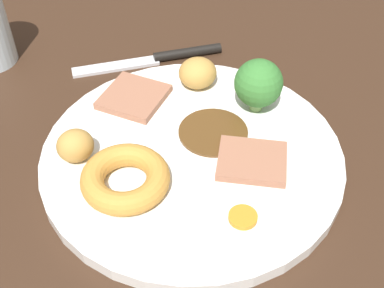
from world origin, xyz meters
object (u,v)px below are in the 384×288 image
Objects in this scene: roast_potato_right at (75,143)px; yorkshire_pudding at (125,178)px; roast_potato_left at (198,73)px; broccoli_floret at (258,84)px; meat_slice_main at (252,161)px; carrot_coin_front at (243,217)px; meat_slice_under at (134,97)px; knife at (162,58)px; dinner_plate at (192,156)px.

yorkshire_pudding is at bearing -147.37° from roast_potato_right.
broccoli_floret reaches higher than roast_potato_left.
meat_slice_main is 2.55× the size of carrot_coin_front.
carrot_coin_front is at bearing 151.33° from broccoli_floret.
meat_slice_under is 9.78cm from knife.
knife is (19.83, -9.25, -2.03)cm from yorkshire_pudding.
roast_potato_right is at bearing 91.96° from broccoli_floret.
meat_slice_under is at bearing 19.21° from dinner_plate.
knife is at bearing 24.97° from broccoli_floret.
meat_slice_under is 7.50cm from roast_potato_left.
roast_potato_left is at bearing 36.96° from broccoli_floret.
yorkshire_pudding reaches higher than knife.
carrot_coin_front is at bearing -165.76° from meat_slice_under.
roast_potato_left is 7.59cm from broccoli_floret.
yorkshire_pudding is 3.20× the size of carrot_coin_front.
roast_potato_right is (-6.34, 7.29, 1.20)cm from meat_slice_under.
roast_potato_right reaches higher than yorkshire_pudding.
dinner_plate is 7.68cm from yorkshire_pudding.
roast_potato_left is at bearing 3.15° from meat_slice_main.
roast_potato_right is (3.20, 10.62, 2.30)cm from dinner_plate.
roast_potato_right is (-6.57, 14.69, -0.04)cm from roast_potato_left.
dinner_plate reaches higher than knife.
meat_slice_under is at bearing 91.79° from roast_potato_left.
dinner_plate is at bearing -72.18° from yorkshire_pudding.
meat_slice_main is 1.02× the size of meat_slice_under.
roast_potato_right is 17.29cm from carrot_coin_front.
meat_slice_under reaches higher than carrot_coin_front.
broccoli_floret reaches higher than carrot_coin_front.
meat_slice_main is 16.83cm from roast_potato_right.
knife is (26.68, -0.73, -1.17)cm from carrot_coin_front.
broccoli_floret is at bearing -27.03° from meat_slice_main.
dinner_plate is at bearing -106.77° from roast_potato_right.
meat_slice_main is 21.20cm from knife.
yorkshire_pudding is 16.45cm from roast_potato_left.
dinner_plate is 8.30× the size of roast_potato_right.
roast_potato_left is (12.06, -11.17, 0.56)cm from yorkshire_pudding.
knife is at bearing -34.37° from meat_slice_under.
carrot_coin_front is (-18.91, 2.65, -1.42)cm from roast_potato_left.
roast_potato_right is at bearing 131.01° from meat_slice_under.
yorkshire_pudding is (1.16, 11.90, 0.68)cm from meat_slice_main.
dinner_plate is 10.17cm from meat_slice_under.
meat_slice_under is 13.46cm from broccoli_floret.
roast_potato_left is at bearing -42.82° from yorkshire_pudding.
meat_slice_under is at bearing -48.99° from roast_potato_right.
roast_potato_right is (6.65, 15.41, 1.20)cm from meat_slice_main.
meat_slice_under is at bearing 59.64° from knife.
roast_potato_left is 0.72× the size of broccoli_floret.
carrot_coin_front is at bearing -135.71° from roast_potato_right.
broccoli_floret is at bearing -88.04° from roast_potato_right.
carrot_coin_front reaches higher than dinner_plate.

